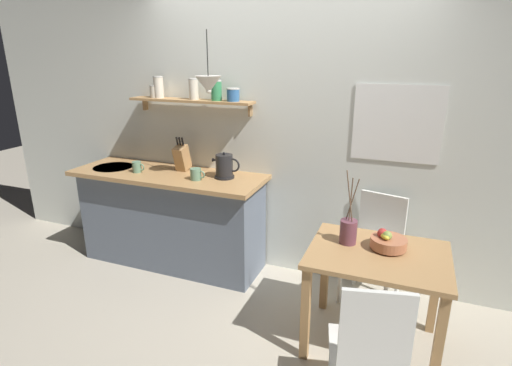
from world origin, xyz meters
TOP-DOWN VIEW (x-y plane):
  - ground_plane at (0.00, 0.00)m, footprint 14.00×14.00m
  - back_wall at (0.20, 0.65)m, footprint 6.80×0.11m
  - kitchen_counter at (-1.00, 0.32)m, footprint 1.83×0.63m
  - wall_shelf at (-0.82, 0.49)m, footprint 1.20×0.20m
  - dining_table at (0.95, -0.19)m, footprint 0.91×0.71m
  - dining_chair_near at (0.98, -0.91)m, footprint 0.48×0.50m
  - dining_chair_far at (0.89, 0.42)m, footprint 0.52×0.49m
  - fruit_bowl at (0.99, -0.11)m, footprint 0.24×0.24m
  - twig_vase at (0.73, -0.12)m, footprint 0.12×0.12m
  - electric_kettle at (-0.44, 0.35)m, footprint 0.26×0.18m
  - knife_block at (-0.90, 0.41)m, footprint 0.10×0.18m
  - coffee_mug_by_sink at (-1.27, 0.22)m, footprint 0.12×0.08m
  - coffee_mug_spare at (-0.65, 0.21)m, footprint 0.14×0.10m
  - pendant_lamp at (-0.48, 0.18)m, footprint 0.21×0.21m

SIDE VIEW (x-z plane):
  - ground_plane at x=0.00m, z-range 0.00..0.00m
  - kitchen_counter at x=-1.00m, z-range 0.01..0.93m
  - dining_chair_far at x=0.89m, z-range 0.06..0.95m
  - dining_chair_near at x=0.98m, z-range 0.04..0.98m
  - dining_table at x=0.95m, z-range 0.24..0.96m
  - fruit_bowl at x=0.99m, z-range 0.71..0.85m
  - twig_vase at x=0.73m, z-range 0.55..1.07m
  - coffee_mug_by_sink at x=-1.27m, z-range 0.93..1.03m
  - coffee_mug_spare at x=-0.65m, z-range 0.93..1.03m
  - electric_kettle at x=-0.44m, z-range 0.91..1.15m
  - knife_block at x=-0.90m, z-range 0.89..1.22m
  - back_wall at x=0.20m, z-range 0.00..2.70m
  - wall_shelf at x=-0.82m, z-range 1.46..1.79m
  - pendant_lamp at x=-0.48m, z-range 1.50..1.98m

